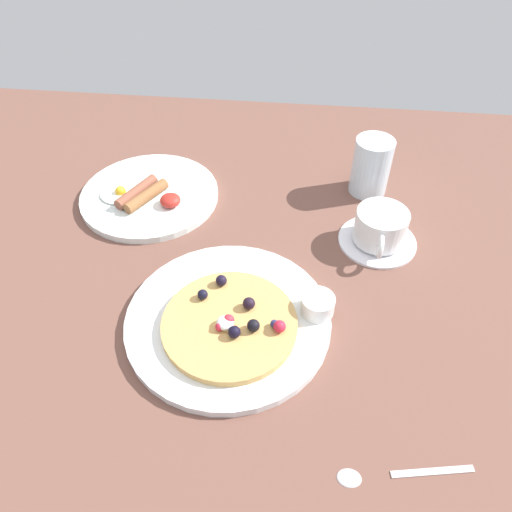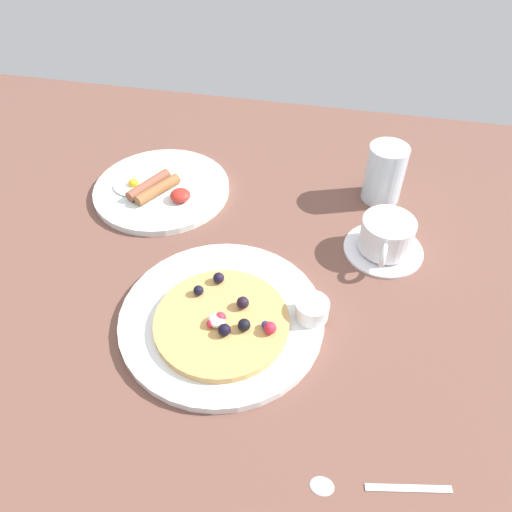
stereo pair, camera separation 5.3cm
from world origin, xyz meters
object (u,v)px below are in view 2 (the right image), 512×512
Objects in this scene: coffee_cup at (387,234)px; syrup_ramekin at (312,309)px; breakfast_plate at (162,189)px; teaspoon at (355,486)px; water_glass at (385,173)px; pancake_plate at (222,317)px; coffee_saucer at (383,249)px.

syrup_ramekin is at bearing -120.23° from coffee_cup.
teaspoon is (39.81, -47.36, -0.40)cm from breakfast_plate.
coffee_cup is (10.02, 17.20, 0.98)cm from syrup_ramekin.
coffee_cup is 0.73× the size of teaspoon.
breakfast_plate is 1.61× the size of teaspoon.
water_glass is at bearing 74.28° from syrup_ramekin.
syrup_ramekin is 0.31× the size of teaspoon.
syrup_ramekin is 0.45× the size of water_glass.
breakfast_plate is at bearing -170.35° from water_glass.
pancake_plate is at bearing 136.24° from teaspoon.
coffee_cup is (-0.01, -0.14, 3.33)cm from coffee_saucer.
coffee_saucer is at bearing 59.95° from syrup_ramekin.
teaspoon is at bearing -91.10° from water_glass.
breakfast_plate is 2.36× the size of water_glass.
syrup_ramekin is 33.32cm from water_glass.
pancake_plate is 28.71cm from teaspoon.
water_glass reaches higher than syrup_ramekin.
syrup_ramekin is at bearing 109.61° from teaspoon.
breakfast_plate is at bearing 124.74° from pancake_plate.
breakfast_plate is 42.71cm from coffee_cup.
coffee_cup reaches higher than breakfast_plate.
syrup_ramekin is at bearing -105.72° from water_glass.
coffee_cup is 39.74cm from teaspoon.
syrup_ramekin is 0.42× the size of coffee_cup.
pancake_plate is 30.22cm from coffee_saucer.
coffee_saucer is (41.88, -7.68, -0.20)cm from breakfast_plate.
breakfast_plate is 1.94× the size of coffee_saucer.
pancake_plate is at bearing -169.03° from syrup_ramekin.
water_glass reaches higher than breakfast_plate.
coffee_saucer is (22.81, 19.82, -0.21)cm from pancake_plate.
pancake_plate reaches higher than coffee_saucer.
syrup_ramekin is 20.18cm from coffee_saucer.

